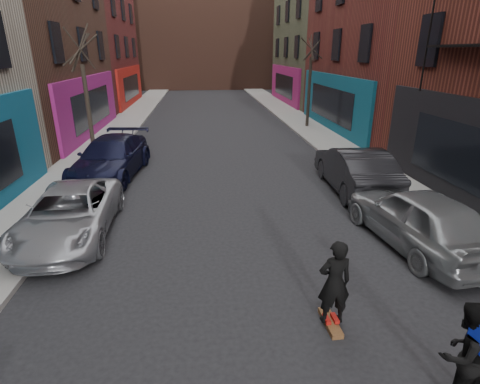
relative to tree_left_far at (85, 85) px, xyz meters
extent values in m
cube|color=gray|center=(-0.05, 12.00, -3.31)|extent=(2.50, 84.00, 0.13)
cube|color=gray|center=(12.45, 12.00, -3.31)|extent=(2.50, 84.00, 0.13)
cube|color=#47281E|center=(6.20, 38.00, 3.62)|extent=(40.00, 10.00, 14.00)
imported|color=#96979E|center=(1.60, -8.78, -2.71)|extent=(2.37, 4.89, 1.34)
imported|color=black|center=(1.60, -3.45, -2.59)|extent=(2.83, 5.65, 1.57)
imported|color=gray|center=(10.80, -10.32, -2.58)|extent=(2.41, 4.87, 1.60)
imported|color=black|center=(10.80, -6.07, -2.56)|extent=(1.94, 5.02, 1.63)
cube|color=brown|center=(7.56, -13.09, -3.33)|extent=(0.24, 0.81, 0.10)
imported|color=black|center=(7.56, -13.09, -2.44)|extent=(0.62, 0.42, 1.67)
imported|color=black|center=(8.85, -14.82, -2.55)|extent=(0.91, 0.77, 1.65)
camera|label=1|loc=(5.28, -18.60, 1.45)|focal=28.00mm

